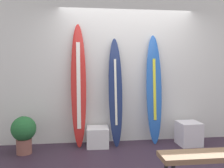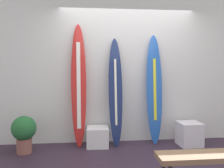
{
  "view_description": "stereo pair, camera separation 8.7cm",
  "coord_description": "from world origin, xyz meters",
  "px_view_note": "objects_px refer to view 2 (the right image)",
  "views": [
    {
      "loc": [
        -0.87,
        -3.41,
        1.46
      ],
      "look_at": [
        -0.32,
        0.95,
        1.12
      ],
      "focal_mm": 39.63,
      "sensor_mm": 36.0,
      "label": 1
    },
    {
      "loc": [
        -0.78,
        -3.42,
        1.46
      ],
      "look_at": [
        -0.32,
        0.95,
        1.12
      ],
      "focal_mm": 39.63,
      "sensor_mm": 36.0,
      "label": 2
    }
  ],
  "objects_px": {
    "surfboard_navy": "(116,92)",
    "bench": "(203,159)",
    "potted_plant": "(24,131)",
    "surfboard_crimson": "(79,86)",
    "surfboard_cobalt": "(154,89)",
    "display_block_center": "(189,134)",
    "display_block_left": "(98,137)"
  },
  "relations": [
    {
      "from": "surfboard_navy",
      "to": "bench",
      "type": "height_order",
      "value": "surfboard_navy"
    },
    {
      "from": "display_block_left",
      "to": "surfboard_cobalt",
      "type": "bearing_deg",
      "value": 4.76
    },
    {
      "from": "surfboard_crimson",
      "to": "surfboard_cobalt",
      "type": "xyz_separation_m",
      "value": [
        1.39,
        0.0,
        -0.08
      ]
    },
    {
      "from": "surfboard_navy",
      "to": "bench",
      "type": "bearing_deg",
      "value": -67.41
    },
    {
      "from": "surfboard_cobalt",
      "to": "display_block_left",
      "type": "bearing_deg",
      "value": -175.24
    },
    {
      "from": "surfboard_navy",
      "to": "bench",
      "type": "relative_size",
      "value": 1.89
    },
    {
      "from": "surfboard_cobalt",
      "to": "display_block_left",
      "type": "distance_m",
      "value": 1.35
    },
    {
      "from": "surfboard_cobalt",
      "to": "bench",
      "type": "xyz_separation_m",
      "value": [
        0.03,
        -1.87,
        -0.6
      ]
    },
    {
      "from": "surfboard_crimson",
      "to": "display_block_left",
      "type": "height_order",
      "value": "surfboard_crimson"
    },
    {
      "from": "surfboard_navy",
      "to": "display_block_left",
      "type": "bearing_deg",
      "value": -171.55
    },
    {
      "from": "surfboard_cobalt",
      "to": "bench",
      "type": "distance_m",
      "value": 1.97
    },
    {
      "from": "surfboard_navy",
      "to": "potted_plant",
      "type": "relative_size",
      "value": 3.14
    },
    {
      "from": "potted_plant",
      "to": "bench",
      "type": "relative_size",
      "value": 0.6
    },
    {
      "from": "display_block_center",
      "to": "surfboard_navy",
      "type": "bearing_deg",
      "value": 172.81
    },
    {
      "from": "display_block_center",
      "to": "bench",
      "type": "xyz_separation_m",
      "value": [
        -0.57,
        -1.67,
        0.2
      ]
    },
    {
      "from": "surfboard_crimson",
      "to": "surfboard_navy",
      "type": "distance_m",
      "value": 0.67
    },
    {
      "from": "surfboard_crimson",
      "to": "potted_plant",
      "type": "height_order",
      "value": "surfboard_crimson"
    },
    {
      "from": "surfboard_navy",
      "to": "display_block_left",
      "type": "relative_size",
      "value": 4.89
    },
    {
      "from": "potted_plant",
      "to": "surfboard_crimson",
      "type": "bearing_deg",
      "value": 18.39
    },
    {
      "from": "display_block_left",
      "to": "bench",
      "type": "distance_m",
      "value": 2.11
    },
    {
      "from": "surfboard_navy",
      "to": "potted_plant",
      "type": "bearing_deg",
      "value": -170.42
    },
    {
      "from": "display_block_left",
      "to": "bench",
      "type": "relative_size",
      "value": 0.39
    },
    {
      "from": "surfboard_crimson",
      "to": "bench",
      "type": "distance_m",
      "value": 2.45
    },
    {
      "from": "surfboard_crimson",
      "to": "display_block_left",
      "type": "relative_size",
      "value": 5.51
    },
    {
      "from": "surfboard_crimson",
      "to": "potted_plant",
      "type": "relative_size",
      "value": 3.54
    },
    {
      "from": "bench",
      "to": "surfboard_crimson",
      "type": "bearing_deg",
      "value": 127.3
    },
    {
      "from": "bench",
      "to": "surfboard_navy",
      "type": "bearing_deg",
      "value": 112.59
    },
    {
      "from": "surfboard_cobalt",
      "to": "display_block_center",
      "type": "distance_m",
      "value": 1.02
    },
    {
      "from": "surfboard_crimson",
      "to": "surfboard_navy",
      "type": "bearing_deg",
      "value": -3.1
    },
    {
      "from": "display_block_left",
      "to": "display_block_center",
      "type": "bearing_deg",
      "value": -4.09
    },
    {
      "from": "surfboard_navy",
      "to": "display_block_center",
      "type": "xyz_separation_m",
      "value": [
        1.33,
        -0.17,
        -0.77
      ]
    },
    {
      "from": "surfboard_navy",
      "to": "surfboard_cobalt",
      "type": "distance_m",
      "value": 0.73
    }
  ]
}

